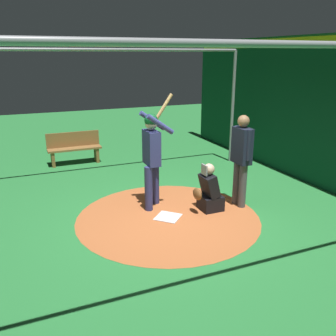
% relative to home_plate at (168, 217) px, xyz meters
% --- Properties ---
extents(ground_plane, '(27.52, 27.52, 0.00)m').
position_rel_home_plate_xyz_m(ground_plane, '(0.00, 0.00, -0.01)').
color(ground_plane, '#287A38').
extents(dirt_circle, '(3.33, 3.33, 0.01)m').
position_rel_home_plate_xyz_m(dirt_circle, '(0.00, 0.00, -0.01)').
color(dirt_circle, '#B76033').
rests_on(dirt_circle, ground).
extents(home_plate, '(0.59, 0.59, 0.01)m').
position_rel_home_plate_xyz_m(home_plate, '(0.00, 0.00, 0.00)').
color(home_plate, white).
rests_on(home_plate, dirt_circle).
extents(batter, '(0.68, 0.49, 2.16)m').
position_rel_home_plate_xyz_m(batter, '(0.07, -0.59, 1.10)').
color(batter, navy).
rests_on(batter, ground).
extents(catcher, '(0.58, 0.40, 0.92)m').
position_rel_home_plate_xyz_m(catcher, '(-0.85, -0.02, 0.35)').
color(catcher, black).
rests_on(catcher, ground).
extents(umpire, '(0.22, 0.49, 1.78)m').
position_rel_home_plate_xyz_m(umpire, '(-1.51, 0.00, 0.99)').
color(umpire, '#4C4C51').
rests_on(umpire, ground).
extents(back_wall, '(0.23, 11.52, 3.26)m').
position_rel_home_plate_xyz_m(back_wall, '(-3.81, 0.00, 1.63)').
color(back_wall, '#0C3D26').
rests_on(back_wall, ground).
extents(cage_frame, '(6.13, 5.52, 2.98)m').
position_rel_home_plate_xyz_m(cage_frame, '(0.00, 0.00, 2.11)').
color(cage_frame, gray).
rests_on(cage_frame, ground).
extents(bench, '(1.40, 0.36, 0.85)m').
position_rel_home_plate_xyz_m(bench, '(0.99, -4.16, 0.42)').
color(bench, olive).
rests_on(bench, ground).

